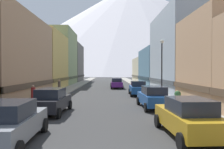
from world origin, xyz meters
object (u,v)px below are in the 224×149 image
at_px(car_right_1, 153,97).
at_px(potted_plant_2, 37,94).
at_px(car_left_0, 10,123).
at_px(car_left_1, 52,101).
at_px(car_driving_1, 116,82).
at_px(pedestrian_1, 59,87).
at_px(car_right_0, 188,117).
at_px(potted_plant_0, 178,95).
at_px(car_driving_0, 117,83).
at_px(streetlamp_right, 162,61).
at_px(trash_bin_right, 201,106).
at_px(pedestrian_0, 33,95).
at_px(car_right_2, 138,88).

distance_m(car_right_1, potted_plant_2, 11.72).
distance_m(car_left_0, car_left_1, 6.25).
xyz_separation_m(car_driving_1, pedestrian_1, (-7.85, -10.90, 0.03)).
relative_size(car_right_0, potted_plant_0, 4.96).
relative_size(car_driving_0, potted_plant_0, 4.89).
distance_m(potted_plant_0, pedestrian_1, 15.05).
bearing_deg(streetlamp_right, car_driving_1, 101.57).
distance_m(car_driving_1, potted_plant_0, 18.81).
height_order(car_right_1, potted_plant_0, car_right_1).
xyz_separation_m(car_left_0, trash_bin_right, (10.15, 5.30, -0.26)).
bearing_deg(pedestrian_0, car_driving_1, 69.00).
relative_size(car_right_1, streetlamp_right, 0.76).
bearing_deg(car_driving_1, potted_plant_0, -73.32).
bearing_deg(car_driving_1, car_right_1, -84.21).
distance_m(car_right_0, streetlamp_right, 11.30).
height_order(car_right_1, car_driving_0, same).
bearing_deg(trash_bin_right, car_left_0, -152.40).
bearing_deg(car_right_2, pedestrian_1, 168.79).
relative_size(car_right_1, car_driving_0, 1.01).
bearing_deg(car_right_1, potted_plant_2, 157.23).
distance_m(car_right_0, car_right_2, 16.19).
bearing_deg(car_right_1, pedestrian_0, 172.75).
height_order(car_left_0, pedestrian_0, pedestrian_0).
height_order(car_right_2, car_driving_0, same).
relative_size(car_right_2, pedestrian_1, 2.64).
relative_size(car_left_0, car_right_1, 1.00).
bearing_deg(car_right_2, pedestrian_0, -143.03).
distance_m(car_driving_0, trash_bin_right, 22.36).
distance_m(potted_plant_0, streetlamp_right, 3.76).
xyz_separation_m(car_right_1, streetlamp_right, (1.55, 3.41, 3.09)).
distance_m(car_left_1, car_right_2, 13.22).
bearing_deg(car_driving_1, pedestrian_0, -111.00).
bearing_deg(car_driving_0, potted_plant_0, -70.46).
bearing_deg(streetlamp_right, trash_bin_right, -81.04).
height_order(car_right_2, potted_plant_2, car_right_2).
bearing_deg(car_right_0, pedestrian_1, 118.94).
xyz_separation_m(trash_bin_right, potted_plant_2, (-13.35, 7.46, 0.04)).
bearing_deg(car_left_1, potted_plant_0, 27.77).
distance_m(car_right_2, streetlamp_right, 6.44).
bearing_deg(pedestrian_0, car_left_0, -75.54).
bearing_deg(pedestrian_0, pedestrian_1, 90.00).
bearing_deg(car_driving_0, car_driving_1, 90.00).
bearing_deg(car_right_2, car_right_1, -89.97).
xyz_separation_m(car_right_2, trash_bin_right, (2.55, -11.77, -0.26)).
relative_size(car_left_0, car_right_2, 1.00).
relative_size(car_right_2, potted_plant_0, 4.96).
bearing_deg(car_left_1, car_left_0, -89.96).
xyz_separation_m(car_right_1, car_driving_0, (-2.20, 18.92, 0.00)).
xyz_separation_m(car_left_1, car_right_0, (7.60, -5.37, 0.00)).
relative_size(car_right_0, car_right_2, 1.00).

